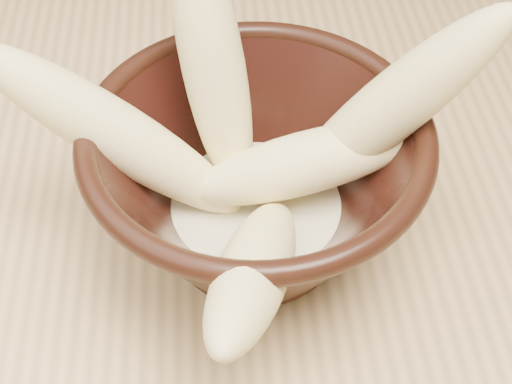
% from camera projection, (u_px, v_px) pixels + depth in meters
% --- Properties ---
extents(table, '(1.20, 0.80, 0.75)m').
position_uv_depth(table, '(314.00, 284.00, 0.55)').
color(table, '#DCB379').
rests_on(table, ground).
extents(bowl, '(0.20, 0.20, 0.11)m').
position_uv_depth(bowl, '(256.00, 182.00, 0.43)').
color(bowl, black).
rests_on(bowl, table).
extents(milk_puddle, '(0.11, 0.11, 0.02)m').
position_uv_depth(milk_puddle, '(256.00, 210.00, 0.45)').
color(milk_puddle, beige).
rests_on(milk_puddle, bowl).
extents(banana_upright, '(0.07, 0.11, 0.17)m').
position_uv_depth(banana_upright, '(213.00, 65.00, 0.42)').
color(banana_upright, '#F6E291').
rests_on(banana_upright, bowl).
extents(banana_left, '(0.17, 0.07, 0.14)m').
position_uv_depth(banana_left, '(117.00, 134.00, 0.41)').
color(banana_left, '#F6E291').
rests_on(banana_left, bowl).
extents(banana_right, '(0.14, 0.05, 0.16)m').
position_uv_depth(banana_right, '(387.00, 111.00, 0.40)').
color(banana_right, '#F6E291').
rests_on(banana_right, bowl).
extents(banana_across, '(0.15, 0.05, 0.07)m').
position_uv_depth(banana_across, '(303.00, 164.00, 0.42)').
color(banana_across, '#F6E291').
rests_on(banana_across, bowl).
extents(banana_front, '(0.08, 0.17, 0.11)m').
position_uv_depth(banana_front, '(255.00, 268.00, 0.37)').
color(banana_front, '#F6E291').
rests_on(banana_front, bowl).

